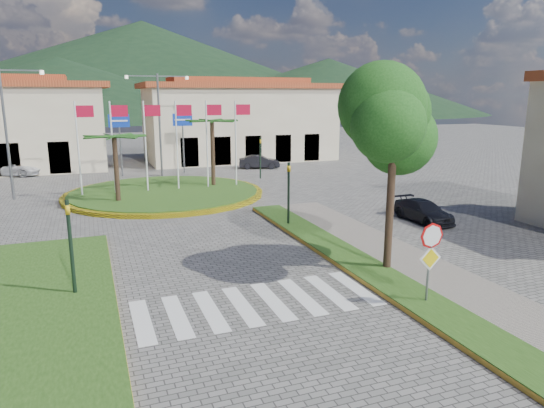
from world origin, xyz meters
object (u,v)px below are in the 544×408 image
object	(u,v)px
roundabout_island	(165,193)
car_side_right	(423,211)
stop_sign	(430,250)
car_dark_a	(73,161)
car_dark_b	(259,162)
white_van	(12,168)
deciduous_tree	(394,130)

from	to	relation	value
roundabout_island	car_side_right	world-z (taller)	roundabout_island
stop_sign	car_side_right	distance (m)	10.83
car_dark_a	roundabout_island	bearing A→B (deg)	-157.20
car_dark_a	car_side_right	xyz separation A→B (m)	(17.18, -26.01, -0.13)
stop_sign	car_dark_a	distance (m)	36.21
car_dark_a	car_side_right	world-z (taller)	car_dark_a
roundabout_island	car_side_right	bearing A→B (deg)	-45.17
car_dark_a	car_dark_b	size ratio (longest dim) A/B	1.10
car_dark_b	car_side_right	bearing A→B (deg)	-159.25
stop_sign	car_dark_b	size ratio (longest dim) A/B	0.74
car_dark_b	car_side_right	distance (m)	20.61
white_van	deciduous_tree	bearing A→B (deg)	-133.13
car_dark_b	white_van	bearing A→B (deg)	96.79
car_dark_a	car_dark_b	world-z (taller)	car_dark_a
roundabout_island	white_van	world-z (taller)	roundabout_island
roundabout_island	car_side_right	size ratio (longest dim) A/B	3.41
roundabout_island	stop_sign	size ratio (longest dim) A/B	4.79
car_dark_a	car_side_right	size ratio (longest dim) A/B	1.06
car_dark_a	car_dark_b	xyz separation A→B (m)	(15.48, -5.48, -0.08)
deciduous_tree	white_van	distance (m)	33.60
roundabout_island	white_van	xyz separation A→B (m)	(-10.30, 12.30, 0.47)
car_side_right	car_dark_a	bearing A→B (deg)	122.40
deciduous_tree	car_side_right	size ratio (longest dim) A/B	1.83
car_side_right	car_dark_b	bearing A→B (deg)	93.71
deciduous_tree	car_dark_b	bearing A→B (deg)	80.84
white_van	car_dark_a	distance (m)	5.05
car_dark_a	car_dark_b	bearing A→B (deg)	-108.37
deciduous_tree	white_van	bearing A→B (deg)	118.33
car_dark_a	stop_sign	bearing A→B (deg)	-161.72
roundabout_island	car_dark_a	world-z (taller)	roundabout_island
car_dark_b	car_side_right	world-z (taller)	car_dark_b
roundabout_island	car_dark_b	bearing A→B (deg)	43.07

